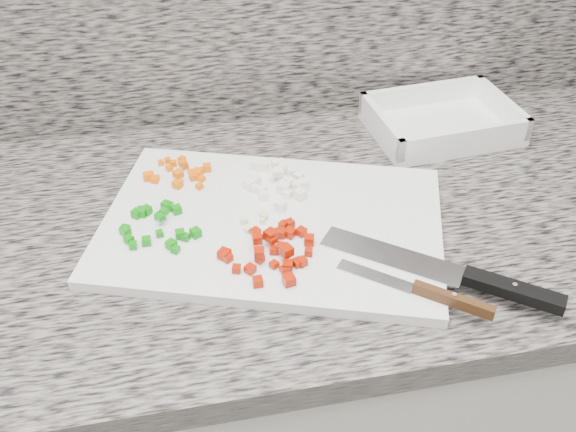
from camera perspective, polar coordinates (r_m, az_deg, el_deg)
name	(u,v)px	position (r m, az deg, el deg)	size (l,w,h in m)	color
cabinet	(236,407)	(1.31, -4.67, -16.57)	(3.92, 0.62, 0.86)	beige
countertop	(221,231)	(0.98, -6.00, -1.33)	(3.96, 0.64, 0.04)	slate
cutting_board	(272,224)	(0.94, -1.43, -0.74)	(0.49, 0.33, 0.02)	white
carrot_pile	(181,173)	(1.04, -9.51, 3.82)	(0.11, 0.09, 0.02)	#F26205
onion_pile	(278,181)	(1.00, -0.93, 3.17)	(0.10, 0.14, 0.02)	white
green_pepper_pile	(157,223)	(0.94, -11.56, -0.66)	(0.12, 0.12, 0.02)	#0D800B
red_pepper_pile	(273,249)	(0.87, -1.32, -2.99)	(0.14, 0.13, 0.03)	#A81702
garlic_pile	(256,221)	(0.93, -2.89, -0.44)	(0.04, 0.05, 0.01)	beige
chef_knife	(469,278)	(0.87, 15.83, -5.31)	(0.28, 0.22, 0.02)	silver
paring_knife	(433,294)	(0.84, 12.74, -6.76)	(0.17, 0.14, 0.02)	silver
tray	(442,123)	(1.20, 13.49, 8.05)	(0.27, 0.20, 0.05)	white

